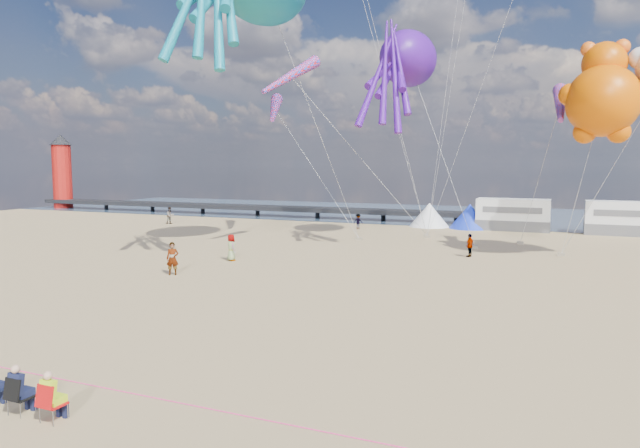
{
  "coord_description": "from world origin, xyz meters",
  "views": [
    {
      "loc": [
        10.4,
        -16.78,
        6.27
      ],
      "look_at": [
        0.63,
        6.0,
        3.66
      ],
      "focal_mm": 32.0,
      "sensor_mm": 36.0,
      "label": 1
    }
  ],
  "objects_px": {
    "motorhome_0": "(513,215)",
    "kite_octopus_purple": "(408,59)",
    "tent_blue": "(470,216)",
    "windsock_left": "(275,109)",
    "beachgoer_0": "(231,248)",
    "sandbag_d": "(520,243)",
    "sandbag_b": "(475,247)",
    "kite_teddy_orange": "(603,101)",
    "beachgoer_3": "(470,245)",
    "motorhome_1": "(626,218)",
    "sandbag_e": "(427,236)",
    "tent_white": "(429,215)",
    "beachgoer_1": "(170,216)",
    "windsock_right": "(290,76)",
    "sandbag_c": "(561,255)",
    "lighthouse": "(62,177)",
    "windsock_mid": "(560,104)",
    "beachgoer_2": "(358,221)",
    "standing_person": "(173,259)"
  },
  "relations": [
    {
      "from": "motorhome_0",
      "to": "kite_octopus_purple",
      "type": "relative_size",
      "value": 0.62
    },
    {
      "from": "tent_blue",
      "to": "windsock_left",
      "type": "height_order",
      "value": "windsock_left"
    },
    {
      "from": "beachgoer_0",
      "to": "sandbag_d",
      "type": "height_order",
      "value": "beachgoer_0"
    },
    {
      "from": "sandbag_b",
      "to": "kite_teddy_orange",
      "type": "xyz_separation_m",
      "value": [
        7.91,
        -4.4,
        9.95
      ]
    },
    {
      "from": "beachgoer_3",
      "to": "sandbag_b",
      "type": "relative_size",
      "value": 3.18
    },
    {
      "from": "motorhome_1",
      "to": "sandbag_e",
      "type": "distance_m",
      "value": 18.03
    },
    {
      "from": "tent_white",
      "to": "beachgoer_1",
      "type": "distance_m",
      "value": 26.89
    },
    {
      "from": "windsock_left",
      "to": "windsock_right",
      "type": "relative_size",
      "value": 1.24
    },
    {
      "from": "sandbag_c",
      "to": "kite_teddy_orange",
      "type": "relative_size",
      "value": 0.07
    },
    {
      "from": "sandbag_c",
      "to": "windsock_right",
      "type": "height_order",
      "value": "windsock_right"
    },
    {
      "from": "beachgoer_0",
      "to": "sandbag_c",
      "type": "bearing_deg",
      "value": -114.45
    },
    {
      "from": "beachgoer_3",
      "to": "lighthouse",
      "type": "bearing_deg",
      "value": -88.43
    },
    {
      "from": "sandbag_d",
      "to": "tent_white",
      "type": "bearing_deg",
      "value": 133.81
    },
    {
      "from": "motorhome_0",
      "to": "sandbag_e",
      "type": "relative_size",
      "value": 13.2
    },
    {
      "from": "windsock_mid",
      "to": "beachgoer_3",
      "type": "bearing_deg",
      "value": -157.25
    },
    {
      "from": "windsock_right",
      "to": "kite_teddy_orange",
      "type": "bearing_deg",
      "value": 27.45
    },
    {
      "from": "beachgoer_1",
      "to": "windsock_mid",
      "type": "height_order",
      "value": "windsock_mid"
    },
    {
      "from": "beachgoer_1",
      "to": "windsock_left",
      "type": "xyz_separation_m",
      "value": [
        14.31,
        -3.46,
        10.23
      ]
    },
    {
      "from": "tent_blue",
      "to": "sandbag_e",
      "type": "relative_size",
      "value": 8.0
    },
    {
      "from": "tent_white",
      "to": "windsock_mid",
      "type": "bearing_deg",
      "value": -51.98
    },
    {
      "from": "sandbag_b",
      "to": "windsock_right",
      "type": "height_order",
      "value": "windsock_right"
    },
    {
      "from": "windsock_right",
      "to": "sandbag_d",
      "type": "bearing_deg",
      "value": 55.73
    },
    {
      "from": "lighthouse",
      "to": "motorhome_0",
      "type": "relative_size",
      "value": 1.36
    },
    {
      "from": "motorhome_0",
      "to": "sandbag_d",
      "type": "distance_m",
      "value": 9.98
    },
    {
      "from": "motorhome_1",
      "to": "windsock_right",
      "type": "bearing_deg",
      "value": -139.26
    },
    {
      "from": "beachgoer_2",
      "to": "sandbag_c",
      "type": "relative_size",
      "value": 2.96
    },
    {
      "from": "standing_person",
      "to": "windsock_right",
      "type": "distance_m",
      "value": 15.93
    },
    {
      "from": "tent_blue",
      "to": "kite_octopus_purple",
      "type": "distance_m",
      "value": 18.35
    },
    {
      "from": "sandbag_c",
      "to": "motorhome_0",
      "type": "bearing_deg",
      "value": 106.48
    },
    {
      "from": "lighthouse",
      "to": "motorhome_1",
      "type": "height_order",
      "value": "lighthouse"
    },
    {
      "from": "tent_blue",
      "to": "windsock_right",
      "type": "xyz_separation_m",
      "value": [
        -9.67,
        -19.96,
        11.25
      ]
    },
    {
      "from": "tent_blue",
      "to": "sandbag_e",
      "type": "distance_m",
      "value": 9.04
    },
    {
      "from": "tent_white",
      "to": "beachgoer_3",
      "type": "distance_m",
      "value": 18.88
    },
    {
      "from": "tent_blue",
      "to": "windsock_right",
      "type": "relative_size",
      "value": 0.71
    },
    {
      "from": "lighthouse",
      "to": "windsock_right",
      "type": "xyz_separation_m",
      "value": [
        48.33,
        -23.96,
        7.95
      ]
    },
    {
      "from": "standing_person",
      "to": "beachgoer_3",
      "type": "relative_size",
      "value": 1.18
    },
    {
      "from": "sandbag_c",
      "to": "sandbag_e",
      "type": "bearing_deg",
      "value": 149.92
    },
    {
      "from": "beachgoer_1",
      "to": "sandbag_b",
      "type": "xyz_separation_m",
      "value": [
        32.03,
        -5.36,
        -0.78
      ]
    },
    {
      "from": "tent_blue",
      "to": "windsock_right",
      "type": "bearing_deg",
      "value": -115.85
    },
    {
      "from": "beachgoer_2",
      "to": "windsock_mid",
      "type": "height_order",
      "value": "windsock_mid"
    },
    {
      "from": "tent_white",
      "to": "windsock_left",
      "type": "height_order",
      "value": "windsock_left"
    },
    {
      "from": "standing_person",
      "to": "beachgoer_0",
      "type": "distance_m",
      "value": 5.45
    },
    {
      "from": "kite_teddy_orange",
      "to": "lighthouse",
      "type": "bearing_deg",
      "value": 162.53
    },
    {
      "from": "beachgoer_0",
      "to": "sandbag_c",
      "type": "distance_m",
      "value": 22.4
    },
    {
      "from": "kite_octopus_purple",
      "to": "windsock_mid",
      "type": "bearing_deg",
      "value": -22.24
    },
    {
      "from": "kite_octopus_purple",
      "to": "kite_teddy_orange",
      "type": "distance_m",
      "value": 15.31
    },
    {
      "from": "tent_blue",
      "to": "beachgoer_3",
      "type": "xyz_separation_m",
      "value": [
        2.67,
        -17.66,
        -0.41
      ]
    },
    {
      "from": "sandbag_b",
      "to": "windsock_left",
      "type": "bearing_deg",
      "value": 173.87
    },
    {
      "from": "kite_octopus_purple",
      "to": "motorhome_0",
      "type": "bearing_deg",
      "value": 52.27
    },
    {
      "from": "beachgoer_1",
      "to": "sandbag_b",
      "type": "bearing_deg",
      "value": -78.15
    }
  ]
}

